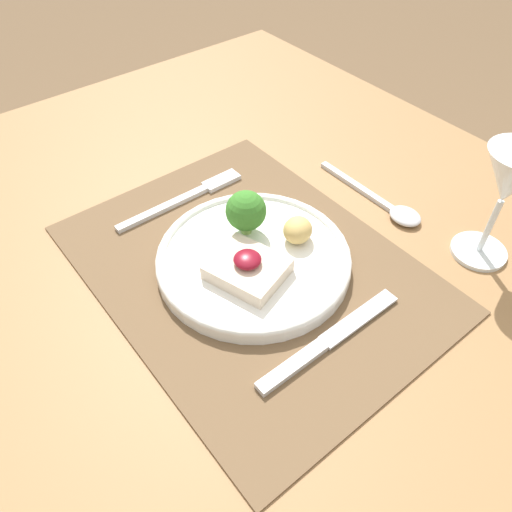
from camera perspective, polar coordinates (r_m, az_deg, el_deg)
ground_plane at (r=1.30m, az=-0.37°, el=-24.33°), size 8.00×8.00×0.00m
dining_table at (r=0.72m, az=-0.61°, el=-6.74°), size 1.18×1.00×0.75m
placemat at (r=0.65m, az=-0.68°, el=-1.31°), size 0.48×0.36×0.00m
dinner_plate at (r=0.64m, az=-0.03°, el=-0.08°), size 0.25×0.25×0.08m
fork at (r=0.75m, az=-7.60°, el=6.85°), size 0.02×0.21×0.01m
knife at (r=0.57m, az=7.47°, el=-10.11°), size 0.02×0.21×0.01m
spoon at (r=0.75m, az=15.13°, el=5.42°), size 0.19×0.04×0.01m
wine_glass_near at (r=0.66m, az=26.94°, el=7.36°), size 0.08×0.08×0.16m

